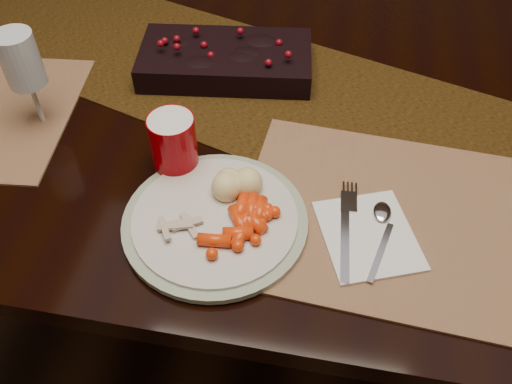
% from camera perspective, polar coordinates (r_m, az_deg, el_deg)
% --- Properties ---
extents(floor, '(5.00, 5.00, 0.00)m').
position_cam_1_polar(floor, '(1.62, 1.67, -11.71)').
color(floor, black).
rests_on(floor, ground).
extents(dining_table, '(1.80, 1.00, 0.75)m').
position_cam_1_polar(dining_table, '(1.31, 2.02, -3.45)').
color(dining_table, black).
rests_on(dining_table, floor).
extents(table_runner, '(1.85, 0.92, 0.00)m').
position_cam_1_polar(table_runner, '(1.08, 0.18, 10.97)').
color(table_runner, '#3D2103').
rests_on(table_runner, dining_table).
extents(centerpiece, '(0.35, 0.21, 0.07)m').
position_cam_1_polar(centerpiece, '(1.10, -3.22, 14.03)').
color(centerpiece, black).
rests_on(centerpiece, table_runner).
extents(placemat_main, '(0.51, 0.39, 0.00)m').
position_cam_1_polar(placemat_main, '(0.86, 15.08, -2.79)').
color(placemat_main, brown).
rests_on(placemat_main, dining_table).
extents(dinner_plate, '(0.37, 0.37, 0.02)m').
position_cam_1_polar(dinner_plate, '(0.82, -4.33, -2.99)').
color(dinner_plate, silver).
rests_on(dinner_plate, placemat_main).
extents(baby_carrots, '(0.14, 0.13, 0.02)m').
position_cam_1_polar(baby_carrots, '(0.79, -0.67, -3.65)').
color(baby_carrots, '#F0390B').
rests_on(baby_carrots, dinner_plate).
extents(mashed_potatoes, '(0.10, 0.10, 0.05)m').
position_cam_1_polar(mashed_potatoes, '(0.84, -1.84, 1.38)').
color(mashed_potatoes, beige).
rests_on(mashed_potatoes, dinner_plate).
extents(turkey_shreds, '(0.09, 0.08, 0.02)m').
position_cam_1_polar(turkey_shreds, '(0.80, -8.30, -3.68)').
color(turkey_shreds, '#D3A192').
rests_on(turkey_shreds, dinner_plate).
extents(napkin, '(0.18, 0.19, 0.01)m').
position_cam_1_polar(napkin, '(0.83, 11.71, -4.48)').
color(napkin, white).
rests_on(napkin, placemat_main).
extents(fork, '(0.04, 0.17, 0.00)m').
position_cam_1_polar(fork, '(0.82, 9.44, -4.31)').
color(fork, white).
rests_on(fork, napkin).
extents(spoon, '(0.06, 0.14, 0.00)m').
position_cam_1_polar(spoon, '(0.82, 13.03, -4.83)').
color(spoon, silver).
rests_on(spoon, napkin).
extents(red_cup, '(0.09, 0.09, 0.10)m').
position_cam_1_polar(red_cup, '(0.88, -8.66, 4.98)').
color(red_cup, '#960008').
rests_on(red_cup, placemat_main).
extents(wine_glass, '(0.08, 0.08, 0.18)m').
position_cam_1_polar(wine_glass, '(1.02, -22.82, 10.69)').
color(wine_glass, '#A3BDCB').
rests_on(wine_glass, dining_table).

